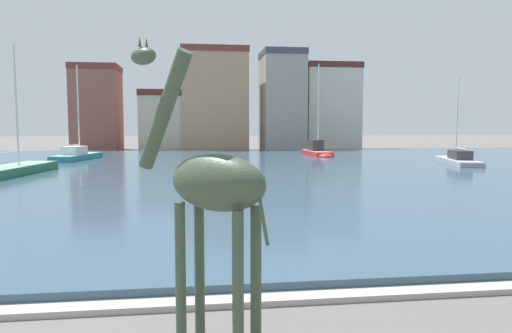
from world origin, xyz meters
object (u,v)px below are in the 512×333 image
Objects in this scene: sailboat_red at (318,152)px; sailboat_teal at (80,157)px; giraffe_statue at (209,188)px; sailboat_green at (21,170)px; sailboat_grey at (456,161)px.

sailboat_red is 1.10× the size of sailboat_teal.
sailboat_green is at bearing 114.52° from giraffe_statue.
sailboat_grey is 32.30m from sailboat_green.
sailboat_red reaches higher than sailboat_grey.
sailboat_teal is at bearing 164.88° from sailboat_grey.
sailboat_red is (12.32, 39.61, -1.80)m from giraffe_statue.
giraffe_statue is 0.52× the size of sailboat_grey.
sailboat_grey is 32.40m from sailboat_teal.
sailboat_grey is at bearing 6.52° from sailboat_green.
giraffe_statue is 0.52× the size of sailboat_green.
giraffe_statue is 27.28m from sailboat_green.
sailboat_grey is (20.81, 28.42, -1.94)m from giraffe_statue.
giraffe_statue is 35.28m from sailboat_grey.
giraffe_statue is at bearing -126.20° from sailboat_grey.
sailboat_green reaches higher than giraffe_statue.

